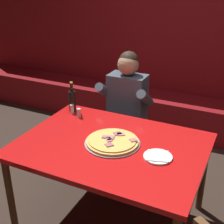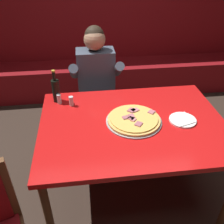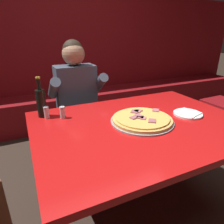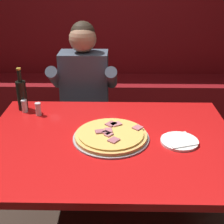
# 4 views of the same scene
# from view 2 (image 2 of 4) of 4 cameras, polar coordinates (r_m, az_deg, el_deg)

# --- Properties ---
(ground_plane) EXTENTS (24.00, 24.00, 0.00)m
(ground_plane) POSITION_cam_2_polar(r_m,az_deg,el_deg) (2.47, 3.97, -16.68)
(ground_plane) COLOR #33261E
(booth_wall_panel) EXTENTS (6.80, 0.16, 1.90)m
(booth_wall_panel) POSITION_cam_2_polar(r_m,az_deg,el_deg) (3.85, -1.69, 19.56)
(booth_wall_panel) COLOR maroon
(booth_wall_panel) RESTS_ON ground_plane
(booth_bench) EXTENTS (6.46, 0.48, 0.46)m
(booth_bench) POSITION_cam_2_polar(r_m,az_deg,el_deg) (3.80, -1.02, 7.76)
(booth_bench) COLOR maroon
(booth_bench) RESTS_ON ground_plane
(main_dining_table) EXTENTS (1.44, 1.06, 0.76)m
(main_dining_table) POSITION_cam_2_polar(r_m,az_deg,el_deg) (1.98, 4.74, -3.93)
(main_dining_table) COLOR brown
(main_dining_table) RESTS_ON ground_plane
(pizza) EXTENTS (0.43, 0.43, 0.05)m
(pizza) POSITION_cam_2_polar(r_m,az_deg,el_deg) (1.94, 5.03, -1.75)
(pizza) COLOR #9E9EA3
(pizza) RESTS_ON main_dining_table
(plate_white_paper) EXTENTS (0.21, 0.21, 0.02)m
(plate_white_paper) POSITION_cam_2_polar(r_m,az_deg,el_deg) (2.02, 15.85, -1.74)
(plate_white_paper) COLOR white
(plate_white_paper) RESTS_ON main_dining_table
(beer_bottle) EXTENTS (0.07, 0.07, 0.29)m
(beer_bottle) POSITION_cam_2_polar(r_m,az_deg,el_deg) (2.20, -12.71, 4.97)
(beer_bottle) COLOR black
(beer_bottle) RESTS_ON main_dining_table
(shaker_red_pepper_flakes) EXTENTS (0.04, 0.04, 0.09)m
(shaker_red_pepper_flakes) POSITION_cam_2_polar(r_m,az_deg,el_deg) (2.19, -11.96, 2.82)
(shaker_red_pepper_flakes) COLOR silver
(shaker_red_pepper_flakes) RESTS_ON main_dining_table
(shaker_oregano) EXTENTS (0.04, 0.04, 0.09)m
(shaker_oregano) POSITION_cam_2_polar(r_m,az_deg,el_deg) (2.14, -9.28, 2.37)
(shaker_oregano) COLOR silver
(shaker_oregano) RESTS_ON main_dining_table
(diner_seated_blue_shirt) EXTENTS (0.53, 0.53, 1.27)m
(diner_seated_blue_shirt) POSITION_cam_2_polar(r_m,az_deg,el_deg) (2.59, -3.49, 6.32)
(diner_seated_blue_shirt) COLOR black
(diner_seated_blue_shirt) RESTS_ON ground_plane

